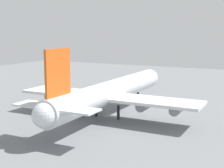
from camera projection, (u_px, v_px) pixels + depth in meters
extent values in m
plane|color=slate|center=(112.00, 115.00, 85.82)|extent=(241.16, 241.16, 0.00)
cylinder|color=silver|center=(112.00, 91.00, 84.77)|extent=(54.97, 5.82, 5.82)
sphere|color=silver|center=(149.00, 78.00, 108.91)|extent=(5.70, 5.70, 5.70)
sphere|color=silver|center=(45.00, 115.00, 60.63)|extent=(4.94, 4.94, 4.94)
cube|color=#D85919|center=(58.00, 73.00, 63.27)|extent=(7.70, 0.50, 9.30)
cube|color=silver|center=(76.00, 110.00, 61.29)|extent=(4.95, 8.72, 0.36)
cube|color=silver|center=(37.00, 105.00, 65.48)|extent=(4.95, 8.72, 0.36)
cube|color=silver|center=(155.00, 101.00, 76.70)|extent=(9.34, 22.28, 0.70)
cube|color=silver|center=(65.00, 92.00, 88.29)|extent=(9.34, 22.28, 0.70)
cylinder|color=gray|center=(144.00, 106.00, 79.34)|extent=(4.65, 2.44, 2.44)
cylinder|color=gray|center=(177.00, 109.00, 75.63)|extent=(4.65, 2.44, 2.44)
cylinder|color=gray|center=(78.00, 98.00, 87.92)|extent=(4.65, 2.44, 2.44)
cylinder|color=gray|center=(53.00, 96.00, 91.63)|extent=(4.65, 2.44, 2.44)
cylinder|color=black|center=(138.00, 97.00, 100.98)|extent=(0.70, 0.70, 3.57)
cylinder|color=black|center=(118.00, 113.00, 81.67)|extent=(0.70, 0.70, 3.57)
cylinder|color=black|center=(96.00, 110.00, 84.55)|extent=(0.70, 0.70, 3.57)
cube|color=#333338|center=(90.00, 92.00, 111.65)|extent=(2.04, 1.92, 1.86)
cube|color=#4C8C4C|center=(96.00, 94.00, 110.62)|extent=(2.06, 3.15, 1.17)
cylinder|color=black|center=(91.00, 94.00, 112.77)|extent=(0.29, 0.78, 0.77)
cylinder|color=black|center=(88.00, 95.00, 110.83)|extent=(0.29, 0.78, 0.77)
cylinder|color=black|center=(99.00, 95.00, 111.42)|extent=(0.29, 0.78, 0.77)
cylinder|color=black|center=(96.00, 96.00, 109.49)|extent=(0.29, 0.78, 0.77)
cone|color=orange|center=(144.00, 95.00, 110.38)|extent=(0.52, 0.52, 0.75)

